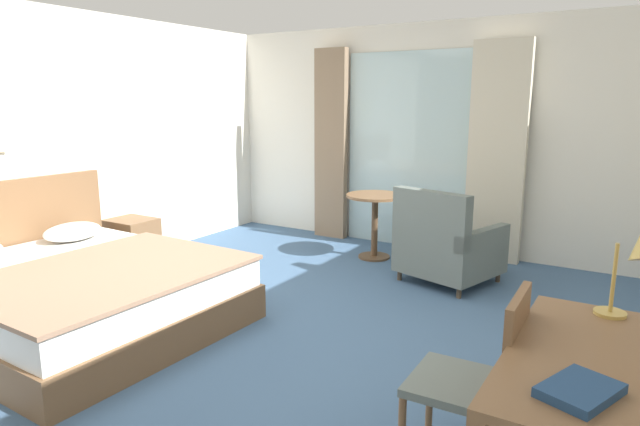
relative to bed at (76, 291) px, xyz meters
The scene contains 14 objects.
ground 1.53m from the bed, 19.85° to the left, with size 5.73×6.83×0.10m, color #426084.
wall_back 4.05m from the bed, 68.99° to the left, with size 5.33×0.12×2.58m, color white.
wall_left 1.65m from the bed, 157.06° to the left, with size 0.12×6.43×2.58m, color white.
balcony_glass_door 3.89m from the bed, 70.53° to the left, with size 1.59×0.02×2.27m, color silver.
curtain_panel_left 3.60m from the bed, 85.91° to the left, with size 0.42×0.10×2.34m, color #897056.
curtain_panel_right 4.26m from the bed, 56.74° to the left, with size 0.60×0.10×2.34m, color beige.
bed is the anchor object (origin of this frame).
nightstand 1.57m from the bed, 124.67° to the left, with size 0.47×0.41×0.50m.
writing_desk 3.64m from the bed, ahead, with size 0.61×1.20×0.77m.
desk_chair 3.17m from the bed, ahead, with size 0.48×0.44×0.92m.
desk_lamp 3.79m from the bed, ahead, with size 0.25×0.27×0.46m.
closed_book 3.67m from the bed, ahead, with size 0.19×0.27×0.03m, color navy.
armchair_by_window 3.26m from the bed, 49.65° to the left, with size 0.98×0.97×0.92m.
round_cafe_table 3.12m from the bed, 68.14° to the left, with size 0.63×0.63×0.71m.
Camera 1 is at (2.31, -2.96, 1.73)m, focal length 30.86 mm.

